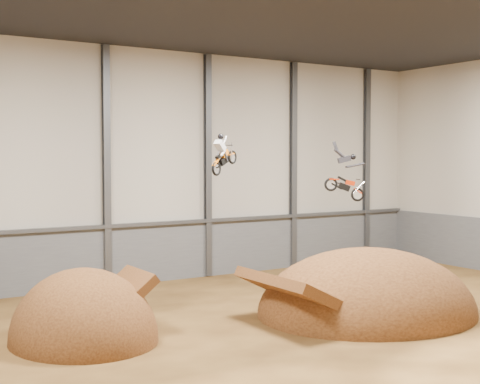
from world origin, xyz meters
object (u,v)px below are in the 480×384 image
object	(u,v)px
fmx_rider_a	(226,149)
fmx_rider_b	(342,172)
takeoff_ramp	(84,340)
landing_ramp	(367,314)

from	to	relation	value
fmx_rider_a	fmx_rider_b	size ratio (longest dim) A/B	0.73
takeoff_ramp	landing_ramp	distance (m)	13.42
landing_ramp	fmx_rider_a	bearing A→B (deg)	149.66
fmx_rider_b	landing_ramp	bearing A→B (deg)	-65.28
fmx_rider_a	landing_ramp	bearing A→B (deg)	-55.09
takeoff_ramp	fmx_rider_a	distance (m)	10.79
landing_ramp	fmx_rider_b	distance (m)	7.09
takeoff_ramp	landing_ramp	size ratio (longest dim) A/B	0.63
landing_ramp	fmx_rider_b	xyz separation A→B (m)	(0.08, 1.99, 6.81)
takeoff_ramp	fmx_rider_b	xyz separation A→B (m)	(13.23, -0.66, 6.81)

